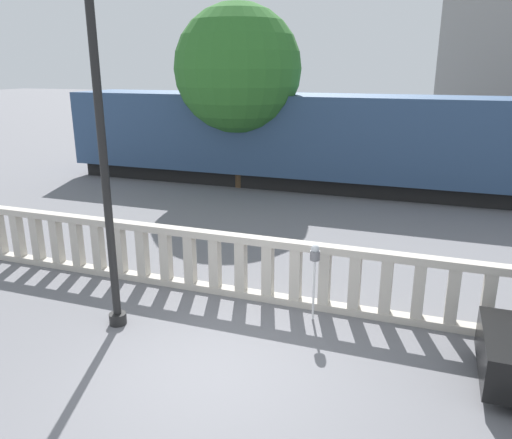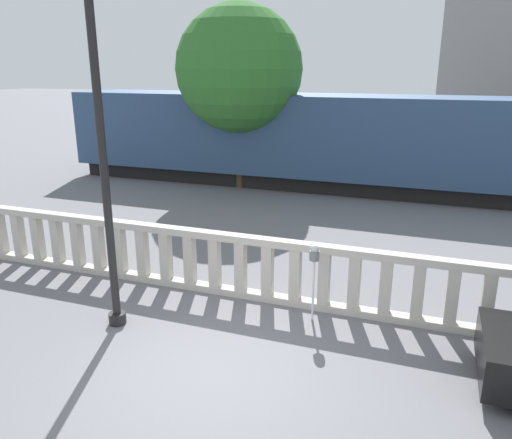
{
  "view_description": "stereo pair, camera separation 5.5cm",
  "coord_description": "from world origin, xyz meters",
  "px_view_note": "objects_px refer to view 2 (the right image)",
  "views": [
    {
      "loc": [
        2.76,
        -5.85,
        4.36
      ],
      "look_at": [
        -0.6,
        3.53,
        1.3
      ],
      "focal_mm": 35.0,
      "sensor_mm": 36.0,
      "label": 1
    },
    {
      "loc": [
        2.81,
        -5.84,
        4.36
      ],
      "look_at": [
        -0.6,
        3.53,
        1.3
      ],
      "focal_mm": 35.0,
      "sensor_mm": 36.0,
      "label": 2
    }
  ],
  "objects_px": {
    "parking_meter": "(314,260)",
    "lamppost": "(97,91)",
    "train_near": "(458,147)",
    "tree_left": "(239,69)"
  },
  "relations": [
    {
      "from": "parking_meter",
      "to": "train_near",
      "type": "bearing_deg",
      "value": 76.28
    },
    {
      "from": "lamppost",
      "to": "train_near",
      "type": "height_order",
      "value": "lamppost"
    },
    {
      "from": "lamppost",
      "to": "train_near",
      "type": "bearing_deg",
      "value": 63.69
    },
    {
      "from": "parking_meter",
      "to": "tree_left",
      "type": "bearing_deg",
      "value": 118.86
    },
    {
      "from": "train_near",
      "to": "tree_left",
      "type": "bearing_deg",
      "value": -172.32
    },
    {
      "from": "tree_left",
      "to": "train_near",
      "type": "bearing_deg",
      "value": 7.68
    },
    {
      "from": "parking_meter",
      "to": "lamppost",
      "type": "bearing_deg",
      "value": -157.47
    },
    {
      "from": "lamppost",
      "to": "tree_left",
      "type": "bearing_deg",
      "value": 99.96
    },
    {
      "from": "train_near",
      "to": "tree_left",
      "type": "xyz_separation_m",
      "value": [
        -7.53,
        -1.02,
        2.5
      ]
    },
    {
      "from": "train_near",
      "to": "tree_left",
      "type": "height_order",
      "value": "tree_left"
    }
  ]
}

